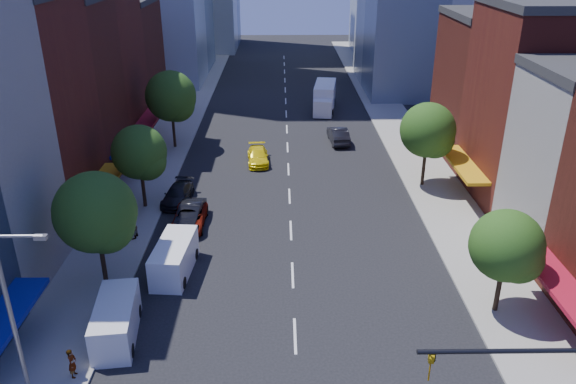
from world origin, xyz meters
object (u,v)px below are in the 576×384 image
(parked_car_second, at_px, (190,214))
(traffic_car_oncoming, at_px, (338,135))
(pedestrian_near, at_px, (72,363))
(pedestrian_far, at_px, (132,227))
(cargo_van_far, at_px, (174,259))
(taxi, at_px, (258,156))
(traffic_car_far, at_px, (323,106))
(parked_car_third, at_px, (189,218))
(cargo_van_near, at_px, (116,322))
(box_truck, at_px, (325,98))
(parked_car_rear, at_px, (178,194))

(parked_car_second, bearing_deg, traffic_car_oncoming, 59.61)
(pedestrian_near, xyz_separation_m, pedestrian_far, (-0.38, 13.75, 0.09))
(cargo_van_far, height_order, taxi, cargo_van_far)
(pedestrian_near, bearing_deg, traffic_car_far, -20.70)
(taxi, distance_m, traffic_car_oncoming, 10.06)
(parked_car_third, relative_size, pedestrian_far, 2.85)
(cargo_van_near, height_order, pedestrian_near, cargo_van_near)
(parked_car_second, height_order, taxi, parked_car_second)
(cargo_van_far, xyz_separation_m, pedestrian_near, (-3.28, -9.35, -0.13))
(cargo_van_far, height_order, traffic_car_oncoming, cargo_van_far)
(parked_car_second, bearing_deg, box_truck, 72.87)
(taxi, distance_m, pedestrian_near, 29.76)
(taxi, bearing_deg, traffic_car_far, 62.26)
(cargo_van_near, xyz_separation_m, taxi, (6.61, 25.72, -0.36))
(parked_car_rear, xyz_separation_m, box_truck, (13.85, 26.83, 0.85))
(box_truck, bearing_deg, traffic_car_far, -93.55)
(taxi, xyz_separation_m, box_truck, (7.66, 18.20, 0.84))
(pedestrian_near, bearing_deg, traffic_car_oncoming, -27.21)
(parked_car_second, distance_m, pedestrian_far, 4.46)
(parked_car_third, relative_size, pedestrian_near, 3.19)
(parked_car_third, distance_m, traffic_car_oncoming, 22.67)
(cargo_van_near, distance_m, cargo_van_far, 6.68)
(parked_car_third, xyz_separation_m, taxi, (4.62, 12.88, -0.01))
(parked_car_third, bearing_deg, taxi, 70.20)
(cargo_van_far, distance_m, taxi, 19.88)
(parked_car_third, height_order, pedestrian_near, pedestrian_near)
(parked_car_second, xyz_separation_m, parked_car_rear, (-1.57, 3.79, -0.09))
(parked_car_third, height_order, cargo_van_far, cargo_van_far)
(cargo_van_far, relative_size, pedestrian_far, 2.96)
(pedestrian_near, distance_m, pedestrian_far, 13.76)
(cargo_van_far, bearing_deg, pedestrian_near, -104.67)
(cargo_van_far, height_order, pedestrian_near, cargo_van_far)
(cargo_van_far, bearing_deg, traffic_car_oncoming, 67.63)
(parked_car_second, bearing_deg, parked_car_rear, 117.19)
(box_truck, xyz_separation_m, pedestrian_far, (-15.96, -33.13, -0.49))
(traffic_car_far, distance_m, pedestrian_near, 48.37)
(taxi, distance_m, pedestrian_far, 17.09)
(traffic_car_oncoming, distance_m, box_truck, 12.41)
(parked_car_rear, relative_size, traffic_car_oncoming, 0.93)
(traffic_car_far, bearing_deg, parked_car_second, 69.46)
(parked_car_third, bearing_deg, cargo_van_near, -98.84)
(traffic_car_oncoming, relative_size, box_truck, 0.61)
(cargo_van_far, bearing_deg, taxi, 81.19)
(cargo_van_near, xyz_separation_m, traffic_car_oncoming, (14.81, 31.53, -0.22))
(traffic_car_oncoming, bearing_deg, parked_car_third, 51.17)
(cargo_van_far, relative_size, traffic_car_oncoming, 1.04)
(taxi, bearing_deg, pedestrian_far, -123.35)
(parked_car_third, height_order, traffic_car_oncoming, traffic_car_oncoming)
(traffic_car_far, bearing_deg, pedestrian_far, 65.52)
(parked_car_second, bearing_deg, pedestrian_far, -140.98)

